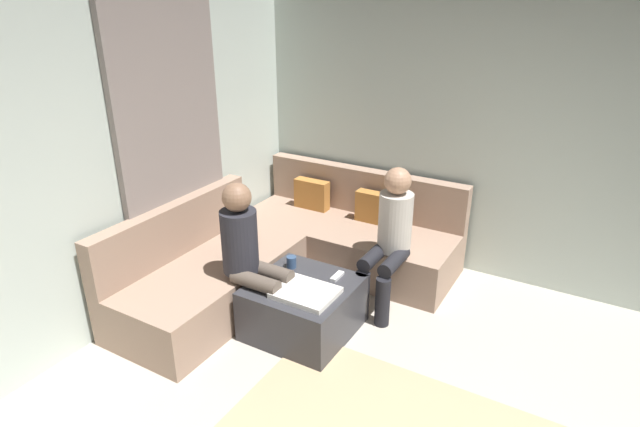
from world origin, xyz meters
The scene contains 10 objects.
wall_back centered at (0.00, 2.94, 1.35)m, with size 6.00×0.12×2.70m, color silver.
wall_left centered at (-2.94, 0.00, 1.35)m, with size 0.12×6.00×2.70m, color silver.
curtain_panel centered at (-2.84, 1.30, 1.25)m, with size 0.06×1.10×2.50m, color gray.
sectional_couch centered at (-2.08, 1.88, 0.28)m, with size 2.10×2.55×0.87m.
ottoman centered at (-1.56, 1.24, 0.21)m, with size 0.76×0.76×0.42m, color #333338.
folded_blanket centered at (-1.46, 1.12, 0.44)m, with size 0.44×0.36×0.04m, color white.
coffee_mug centered at (-1.78, 1.42, 0.47)m, with size 0.08×0.08×0.10m, color #334C72.
game_remote centered at (-1.38, 1.46, 0.43)m, with size 0.05×0.15×0.02m, color white.
person_on_couch_back centered at (-1.14, 1.93, 0.66)m, with size 0.30×0.60×1.20m.
person_on_couch_side centered at (-1.93, 1.10, 0.66)m, with size 0.60×0.30×1.20m.
Camera 1 is at (0.30, -1.69, 2.50)m, focal length 29.40 mm.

